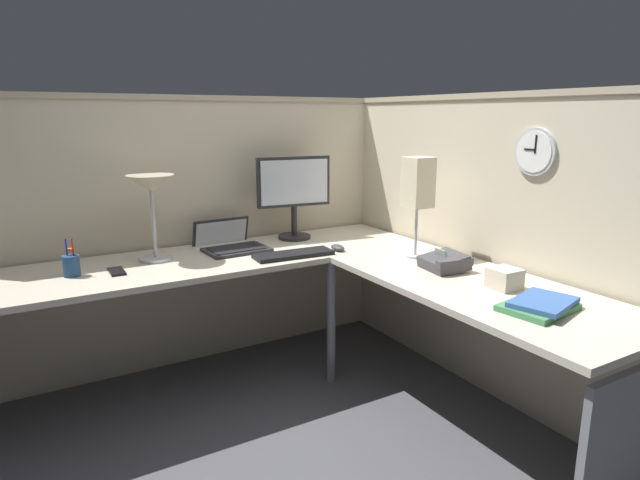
{
  "coord_description": "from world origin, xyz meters",
  "views": [
    {
      "loc": [
        -1.29,
        -2.2,
        1.47
      ],
      "look_at": [
        0.12,
        0.22,
        0.81
      ],
      "focal_mm": 29.92,
      "sensor_mm": 36.0,
      "label": 1
    }
  ],
  "objects_px": {
    "book_stack": "(540,305)",
    "desk_lamp_paper": "(418,185)",
    "cell_phone": "(117,271)",
    "desk_lamp_dome": "(151,191)",
    "computer_mouse": "(338,248)",
    "keyboard": "(294,254)",
    "tissue_box": "(504,279)",
    "office_phone": "(445,263)",
    "pen_cup": "(71,265)",
    "wall_clock": "(536,152)",
    "monitor": "(294,191)",
    "laptop": "(230,244)"
  },
  "relations": [
    {
      "from": "book_stack",
      "to": "desk_lamp_paper",
      "type": "xyz_separation_m",
      "value": [
        0.11,
        0.87,
        0.36
      ]
    },
    {
      "from": "cell_phone",
      "to": "desk_lamp_dome",
      "type": "bearing_deg",
      "value": 32.0
    },
    {
      "from": "computer_mouse",
      "to": "cell_phone",
      "type": "bearing_deg",
      "value": 171.2
    },
    {
      "from": "keyboard",
      "to": "computer_mouse",
      "type": "xyz_separation_m",
      "value": [
        0.27,
        -0.01,
        0.01
      ]
    },
    {
      "from": "book_stack",
      "to": "cell_phone",
      "type": "bearing_deg",
      "value": 134.04
    },
    {
      "from": "desk_lamp_paper",
      "to": "tissue_box",
      "type": "height_order",
      "value": "desk_lamp_paper"
    },
    {
      "from": "computer_mouse",
      "to": "desk_lamp_paper",
      "type": "bearing_deg",
      "value": -48.67
    },
    {
      "from": "keyboard",
      "to": "office_phone",
      "type": "height_order",
      "value": "office_phone"
    },
    {
      "from": "keyboard",
      "to": "book_stack",
      "type": "relative_size",
      "value": 1.34
    },
    {
      "from": "pen_cup",
      "to": "wall_clock",
      "type": "relative_size",
      "value": 0.82
    },
    {
      "from": "desk_lamp_paper",
      "to": "wall_clock",
      "type": "xyz_separation_m",
      "value": [
        0.28,
        -0.48,
        0.19
      ]
    },
    {
      "from": "monitor",
      "to": "book_stack",
      "type": "xyz_separation_m",
      "value": [
        0.24,
        -1.58,
        -0.27
      ]
    },
    {
      "from": "monitor",
      "to": "computer_mouse",
      "type": "distance_m",
      "value": 0.48
    },
    {
      "from": "pen_cup",
      "to": "book_stack",
      "type": "height_order",
      "value": "pen_cup"
    },
    {
      "from": "desk_lamp_paper",
      "to": "tissue_box",
      "type": "bearing_deg",
      "value": -91.41
    },
    {
      "from": "pen_cup",
      "to": "cell_phone",
      "type": "relative_size",
      "value": 1.25
    },
    {
      "from": "computer_mouse",
      "to": "wall_clock",
      "type": "relative_size",
      "value": 0.47
    },
    {
      "from": "keyboard",
      "to": "desk_lamp_paper",
      "type": "distance_m",
      "value": 0.75
    },
    {
      "from": "desk_lamp_dome",
      "to": "cell_phone",
      "type": "bearing_deg",
      "value": -148.31
    },
    {
      "from": "monitor",
      "to": "office_phone",
      "type": "xyz_separation_m",
      "value": [
        0.31,
        -0.98,
        -0.26
      ]
    },
    {
      "from": "computer_mouse",
      "to": "desk_lamp_dome",
      "type": "xyz_separation_m",
      "value": [
        -0.93,
        0.31,
        0.35
      ]
    },
    {
      "from": "desk_lamp_paper",
      "to": "wall_clock",
      "type": "relative_size",
      "value": 2.41
    },
    {
      "from": "cell_phone",
      "to": "laptop",
      "type": "bearing_deg",
      "value": 16.77
    },
    {
      "from": "office_phone",
      "to": "tissue_box",
      "type": "distance_m",
      "value": 0.34
    },
    {
      "from": "cell_phone",
      "to": "desk_lamp_paper",
      "type": "bearing_deg",
      "value": -18.98
    },
    {
      "from": "monitor",
      "to": "pen_cup",
      "type": "xyz_separation_m",
      "value": [
        -1.27,
        -0.17,
        -0.24
      ]
    },
    {
      "from": "book_stack",
      "to": "tissue_box",
      "type": "bearing_deg",
      "value": 70.03
    },
    {
      "from": "keyboard",
      "to": "tissue_box",
      "type": "height_order",
      "value": "tissue_box"
    },
    {
      "from": "monitor",
      "to": "keyboard",
      "type": "relative_size",
      "value": 1.16
    },
    {
      "from": "keyboard",
      "to": "cell_phone",
      "type": "bearing_deg",
      "value": 173.06
    },
    {
      "from": "desk_lamp_paper",
      "to": "wall_clock",
      "type": "height_order",
      "value": "wall_clock"
    },
    {
      "from": "keyboard",
      "to": "book_stack",
      "type": "bearing_deg",
      "value": -66.0
    },
    {
      "from": "desk_lamp_dome",
      "to": "pen_cup",
      "type": "bearing_deg",
      "value": -167.3
    },
    {
      "from": "monitor",
      "to": "desk_lamp_dome",
      "type": "distance_m",
      "value": 0.87
    },
    {
      "from": "laptop",
      "to": "keyboard",
      "type": "relative_size",
      "value": 0.92
    },
    {
      "from": "tissue_box",
      "to": "laptop",
      "type": "bearing_deg",
      "value": 120.46
    },
    {
      "from": "monitor",
      "to": "computer_mouse",
      "type": "bearing_deg",
      "value": -80.28
    },
    {
      "from": "computer_mouse",
      "to": "book_stack",
      "type": "xyz_separation_m",
      "value": [
        0.18,
        -1.19,
        0.0
      ]
    },
    {
      "from": "desk_lamp_paper",
      "to": "pen_cup",
      "type": "bearing_deg",
      "value": 161.44
    },
    {
      "from": "pen_cup",
      "to": "tissue_box",
      "type": "bearing_deg",
      "value": -35.7
    },
    {
      "from": "keyboard",
      "to": "tissue_box",
      "type": "relative_size",
      "value": 3.58
    },
    {
      "from": "cell_phone",
      "to": "wall_clock",
      "type": "bearing_deg",
      "value": -29.64
    },
    {
      "from": "laptop",
      "to": "desk_lamp_dome",
      "type": "xyz_separation_m",
      "value": [
        -0.43,
        -0.06,
        0.34
      ]
    },
    {
      "from": "pen_cup",
      "to": "desk_lamp_paper",
      "type": "relative_size",
      "value": 0.34
    },
    {
      "from": "book_stack",
      "to": "desk_lamp_paper",
      "type": "distance_m",
      "value": 0.95
    },
    {
      "from": "office_phone",
      "to": "tissue_box",
      "type": "relative_size",
      "value": 1.91
    },
    {
      "from": "keyboard",
      "to": "computer_mouse",
      "type": "bearing_deg",
      "value": 0.65
    },
    {
      "from": "keyboard",
      "to": "cell_phone",
      "type": "height_order",
      "value": "keyboard"
    },
    {
      "from": "pen_cup",
      "to": "desk_lamp_paper",
      "type": "xyz_separation_m",
      "value": [
        1.62,
        -0.54,
        0.33
      ]
    },
    {
      "from": "computer_mouse",
      "to": "desk_lamp_paper",
      "type": "relative_size",
      "value": 0.2
    }
  ]
}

